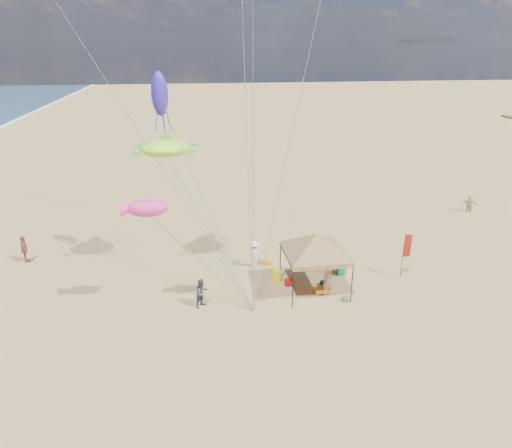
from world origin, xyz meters
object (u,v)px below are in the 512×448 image
at_px(canopy_tent, 316,236).
at_px(person_near_b, 202,293).
at_px(person_near_c, 254,254).
at_px(person_far_c, 470,204).
at_px(cooler_red, 289,282).
at_px(chair_green, 341,269).
at_px(cooler_blue, 338,264).
at_px(chair_yellow, 276,275).
at_px(person_far_a, 24,249).
at_px(person_near_a, 328,280).
at_px(feather_flag, 406,248).
at_px(beach_cart, 322,290).

bearing_deg(canopy_tent, person_near_b, -172.16).
bearing_deg(person_near_c, person_far_c, -154.82).
relative_size(canopy_tent, person_near_b, 4.01).
relative_size(cooler_red, chair_green, 0.77).
bearing_deg(cooler_red, cooler_blue, 28.06).
relative_size(chair_yellow, person_far_a, 0.38).
bearing_deg(person_near_b, person_far_a, 104.15).
bearing_deg(cooler_red, canopy_tent, -28.53).
bearing_deg(person_near_a, chair_green, -139.64).
distance_m(canopy_tent, chair_green, 4.08).
distance_m(feather_flag, beach_cart, 5.79).
distance_m(canopy_tent, person_far_a, 18.86).
bearing_deg(canopy_tent, feather_flag, 7.27).
height_order(chair_green, beach_cart, chair_green).
height_order(chair_green, person_near_a, person_near_a).
height_order(canopy_tent, person_near_b, canopy_tent).
distance_m(chair_green, person_far_a, 20.35).
distance_m(beach_cart, person_far_a, 19.23).
bearing_deg(feather_flag, cooler_red, -179.66).
bearing_deg(person_near_c, beach_cart, 136.83).
xyz_separation_m(chair_yellow, person_far_a, (-15.74, 4.68, 0.57)).
relative_size(feather_flag, person_near_b, 1.73).
height_order(person_near_b, person_far_c, person_near_b).
relative_size(canopy_tent, person_far_a, 3.62).
xyz_separation_m(person_near_a, person_near_b, (-7.09, -0.31, -0.05)).
distance_m(person_near_b, person_near_c, 5.40).
height_order(canopy_tent, chair_yellow, canopy_tent).
height_order(chair_green, person_far_a, person_far_a).
bearing_deg(canopy_tent, person_near_a, -41.20).
height_order(cooler_red, cooler_blue, same).
bearing_deg(cooler_red, beach_cart, -33.80).
bearing_deg(feather_flag, person_far_a, 167.29).
distance_m(feather_flag, cooler_blue, 4.34).
bearing_deg(person_near_b, cooler_blue, -22.45).
distance_m(cooler_red, person_near_b, 5.43).
xyz_separation_m(person_near_b, person_near_c, (3.40, 4.20, 0.07)).
bearing_deg(feather_flag, canopy_tent, -172.73).
distance_m(person_near_b, person_far_c, 25.47).
distance_m(beach_cart, person_far_c, 19.37).
bearing_deg(cooler_red, chair_green, 14.79).
distance_m(cooler_red, cooler_blue, 4.06).
distance_m(canopy_tent, chair_yellow, 3.88).
bearing_deg(cooler_red, person_far_c, 29.70).
relative_size(beach_cart, person_far_c, 0.61).
bearing_deg(person_far_c, person_near_b, -124.02).
height_order(feather_flag, cooler_blue, feather_flag).
relative_size(feather_flag, person_near_a, 1.63).
relative_size(chair_yellow, person_near_b, 0.42).
xyz_separation_m(canopy_tent, person_near_b, (-6.43, -0.89, -2.59)).
xyz_separation_m(cooler_red, person_near_b, (-5.15, -1.58, 0.64)).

